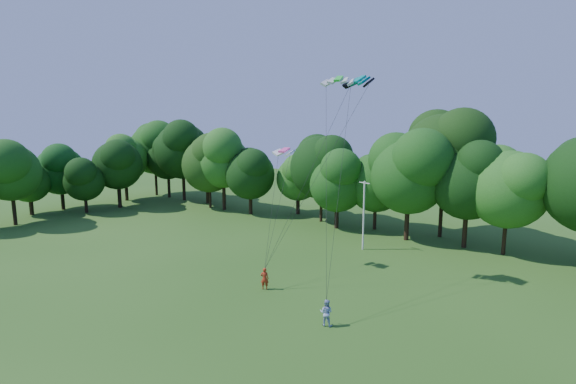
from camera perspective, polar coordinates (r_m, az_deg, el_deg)
The scene contains 10 objects.
ground at distance 27.18m, azimuth -18.16°, elevation -20.74°, with size 160.00×160.00×0.00m, color #255216.
utility_pole at distance 46.36m, azimuth 9.58°, elevation -2.83°, with size 1.38×0.52×7.12m.
kite_flyer_left at distance 36.12m, azimuth -2.98°, elevation -10.92°, with size 0.65×0.42×1.77m, color #B42E17.
kite_flyer_right at distance 30.38m, azimuth 4.88°, elevation -15.01°, with size 0.87×0.67×1.78m, color #A0B4DF.
kite_teal at distance 36.31m, azimuth 9.04°, elevation 13.95°, with size 2.75×1.79×0.67m.
kite_green at distance 36.40m, azimuth 6.43°, elevation 14.11°, with size 2.71×1.70×0.54m.
kite_pink at distance 39.60m, azimuth -0.49°, elevation 5.35°, with size 2.03×1.04×0.44m.
tree_back_west at distance 67.48m, azimuth -10.01°, elevation 4.74°, with size 8.86×8.86×12.89m.
tree_back_center at distance 52.72m, azimuth 19.25°, elevation 4.70°, with size 10.52×10.52×15.30m.
tree_flank_west at distance 73.25m, azimuth -27.01°, elevation 3.34°, with size 7.64×7.64×11.11m.
Camera 1 is at (19.61, -13.13, 13.48)m, focal length 28.00 mm.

